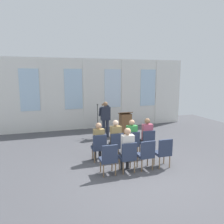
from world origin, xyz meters
name	(u,v)px	position (x,y,z in m)	size (l,w,h in m)	color
ground_plane	(141,175)	(0.00, 0.00, 0.00)	(15.80, 15.80, 0.00)	#4C4C51
rear_partition	(94,94)	(0.03, 6.07, 1.89)	(10.71, 0.14, 3.74)	silver
speaker	(105,117)	(0.11, 4.13, 0.97)	(0.51, 0.69, 1.68)	#232838
mic_stand	(98,129)	(-0.20, 4.37, 0.34)	(0.28, 0.28, 1.55)	black
lectern	(125,124)	(1.13, 4.20, 0.55)	(0.60, 0.48, 1.16)	brown
chair_r0_c0	(99,146)	(-0.90, 1.39, 0.53)	(0.46, 0.44, 0.94)	olive
audience_r0_c0	(98,140)	(-0.90, 1.47, 0.73)	(0.36, 0.39, 1.32)	#2D2D33
chair_r0_c1	(116,144)	(-0.30, 1.39, 0.53)	(0.46, 0.44, 0.94)	olive
audience_r0_c1	(115,137)	(-0.30, 1.47, 0.76)	(0.36, 0.39, 1.37)	#2D2D33
chair_r0_c2	(132,143)	(0.30, 1.39, 0.53)	(0.46, 0.44, 0.94)	olive
audience_r0_c2	(131,136)	(0.30, 1.47, 0.75)	(0.36, 0.39, 1.35)	#2D2D33
chair_r0_c3	(147,141)	(0.90, 1.39, 0.53)	(0.46, 0.44, 0.94)	olive
audience_r0_c3	(147,135)	(0.90, 1.47, 0.75)	(0.36, 0.39, 1.36)	#2D2D33
chair_r1_c0	(109,158)	(-0.90, 0.29, 0.53)	(0.46, 0.44, 0.94)	olive
chair_r1_c1	(128,155)	(-0.30, 0.29, 0.53)	(0.46, 0.44, 0.94)	olive
audience_r1_c1	(127,147)	(-0.30, 0.37, 0.75)	(0.36, 0.39, 1.36)	#2D2D33
chair_r1_c2	(146,153)	(0.30, 0.29, 0.53)	(0.46, 0.44, 0.94)	olive
chair_r1_c3	(163,151)	(0.90, 0.29, 0.53)	(0.46, 0.44, 0.94)	olive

